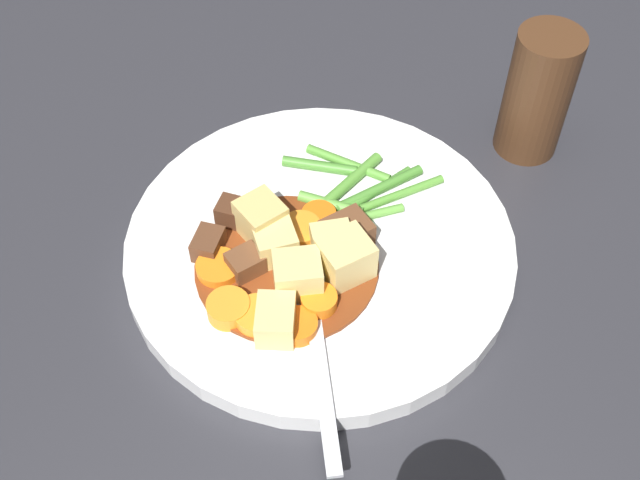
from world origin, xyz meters
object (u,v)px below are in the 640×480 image
Objects in this scene: potato_chunk_2 at (345,259)px; meat_chunk_0 at (246,264)px; potato_chunk_5 at (275,243)px; pepper_mill at (538,94)px; potato_chunk_4 at (276,320)px; potato_chunk_3 at (298,277)px; carrot_slice_7 at (233,312)px; carrot_slice_6 at (298,326)px; meat_chunk_1 at (231,213)px; potato_chunk_1 at (261,220)px; dinner_plate at (320,247)px; carrot_slice_0 at (261,214)px; carrot_slice_4 at (301,231)px; carrot_slice_5 at (319,302)px; fork at (317,342)px; carrot_slice_1 at (219,269)px; carrot_slice_2 at (257,316)px; potato_chunk_0 at (332,246)px; meat_chunk_3 at (208,244)px; meat_chunk_2 at (347,233)px; carrot_slice_3 at (319,218)px.

potato_chunk_2 reaches higher than meat_chunk_0.
potato_chunk_5 is 0.27× the size of pepper_mill.
potato_chunk_3 is at bearing -159.74° from potato_chunk_4.
carrot_slice_7 is 0.09m from potato_chunk_2.
meat_chunk_0 is at bearing -47.20° from potato_chunk_2.
meat_chunk_1 is at bearing -108.13° from carrot_slice_6.
potato_chunk_1 is 0.07m from potato_chunk_2.
potato_chunk_5 is (-0.04, -0.05, 0.00)m from potato_chunk_4.
pepper_mill is (-0.20, 0.04, 0.05)m from dinner_plate.
carrot_slice_0 is 0.03m from carrot_slice_4.
carrot_slice_0 is 1.10× the size of carrot_slice_5.
meat_chunk_0 is 0.08m from fork.
carrot_slice_1 is 1.08× the size of potato_chunk_5.
carrot_slice_1 is 0.05m from carrot_slice_2.
potato_chunk_5 is (-0.01, -0.03, -0.00)m from potato_chunk_3.
carrot_slice_1 reaches higher than carrot_slice_0.
potato_chunk_2 is (-0.07, 0.02, 0.01)m from carrot_slice_2.
carrot_slice_0 is 0.07m from potato_chunk_0.
dinner_plate is 0.06m from carrot_slice_5.
carrot_slice_4 is at bearing -86.51° from potato_chunk_0.
potato_chunk_5 is (-0.06, -0.02, 0.01)m from carrot_slice_7.
meat_chunk_3 is (0.03, -0.04, -0.01)m from potato_chunk_5.
potato_chunk_5 is at bearing -133.79° from potato_chunk_4.
carrot_slice_5 is at bearing 142.35° from carrot_slice_7.
meat_chunk_1 is 0.81× the size of meat_chunk_3.
potato_chunk_2 is 0.07m from meat_chunk_0.
potato_chunk_4 is (0.07, 0.04, 0.01)m from carrot_slice_4.
potato_chunk_1 is 0.06m from potato_chunk_3.
meat_chunk_2 is at bearing 147.45° from potato_chunk_5.
meat_chunk_1 is 0.14× the size of fork.
meat_chunk_2 is at bearing 139.35° from meat_chunk_3.
potato_chunk_5 is 0.05m from meat_chunk_3.
potato_chunk_3 is (0.05, 0.03, 0.01)m from carrot_slice_3.
potato_chunk_3 is 0.05m from fork.
potato_chunk_0 is 0.86× the size of meat_chunk_2.
meat_chunk_3 is at bearing -40.65° from meat_chunk_2.
potato_chunk_2 is 0.10m from meat_chunk_3.
meat_chunk_2 is 0.23× the size of fork.
meat_chunk_2 is (-0.06, -0.01, -0.01)m from potato_chunk_3.
meat_chunk_1 is (0.01, -0.03, -0.01)m from potato_chunk_1.
meat_chunk_3 is at bearing -111.80° from carrot_slice_1.
carrot_slice_6 is at bearing 120.66° from carrot_slice_7.
potato_chunk_0 is (-0.01, 0.06, 0.01)m from carrot_slice_0.
meat_chunk_2 is (-0.09, -0.00, 0.00)m from carrot_slice_2.
dinner_plate is 9.66× the size of carrot_slice_7.
potato_chunk_4 is 0.23× the size of fork.
carrot_slice_3 is 0.94× the size of carrot_slice_6.
carrot_slice_5 is (0.03, 0.09, 0.00)m from carrot_slice_0.
potato_chunk_3 reaches higher than carrot_slice_2.
meat_chunk_0 is 0.03m from meat_chunk_3.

